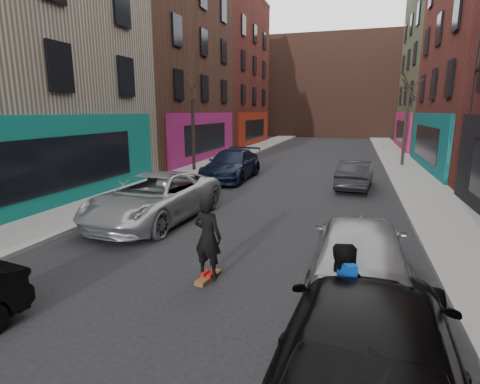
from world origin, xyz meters
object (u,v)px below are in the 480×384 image
Objects in this scene: tree_right_far at (407,113)px; pedestrian at (338,302)px; parked_left_end at (232,165)px; skateboarder at (208,237)px; parked_right_mid at (368,343)px; parked_left_far at (155,197)px; tree_left_far at (193,115)px; parked_right_end at (355,174)px; parked_right_far at (359,250)px; skateboard at (208,277)px.

pedestrian is (-3.20, -21.67, -2.61)m from tree_right_far.
parked_left_end is 12.43m from skateboarder.
parked_right_mid is (6.60, -14.58, -0.00)m from parked_left_end.
parked_left_far is at bearing -90.16° from parked_left_end.
tree_left_far reaches higher than parked_right_end.
parked_left_end is at bearing 93.90° from parked_left_far.
skateboard is (-3.12, -0.61, -0.76)m from parked_right_far.
tree_left_far is 1.60× the size of parked_right_end.
parked_right_end is at bearing -14.20° from tree_left_far.
parked_right_end is at bearing -109.70° from tree_right_far.
tree_left_far is 18.34m from pedestrian.
skateboard is (6.40, -13.73, -3.33)m from tree_left_far.
tree_left_far is at bearing 149.19° from parked_left_end.
parked_left_far is 9.18m from parked_right_mid.
tree_left_far is 10.07m from parked_right_end.
skateboard is (-6.00, -19.73, -3.48)m from tree_right_far.
skateboard is at bearing -66.02° from pedestrian.
skateboarder is (-6.00, -19.73, -2.54)m from tree_right_far.
skateboarder reaches higher than parked_right_mid.
tree_left_far is 3.58× the size of pedestrian.
parked_left_far is at bearing -73.94° from pedestrian.
parked_left_far is 1.41× the size of parked_right_end.
skateboarder reaches higher than parked_left_end.
tree_right_far is 1.26× the size of parked_right_mid.
skateboarder reaches higher than parked_left_far.
parked_left_far is 1.06× the size of parked_left_end.
parked_right_mid is 3.24m from parked_right_far.
tree_right_far is 18.74m from parked_left_far.
parked_right_mid is at bearing -59.60° from tree_left_far.
tree_left_far is 16.41m from parked_right_far.
parked_left_end is (3.00, -1.78, -2.59)m from tree_left_far.
tree_right_far is at bearing 39.44° from parked_left_end.
parked_left_end is at bearing -0.05° from parked_right_end.
parked_right_far reaches higher than parked_left_end.
parked_right_far reaches higher than skateboard.
parked_right_far is 3.27m from skateboard.
parked_left_far is 1.06× the size of parked_right_mid.
tree_left_far reaches higher than pedestrian.
tree_right_far is 20.92m from skateboard.
parked_right_mid is 1.33× the size of parked_right_end.
skateboard is (-3.00, -11.35, -0.62)m from parked_right_end.
skateboarder is at bearing -35.72° from parked_right_mid.
skateboard is at bearing -35.72° from parked_right_mid.
tree_right_far is 3.83× the size of skateboarder.
tree_right_far is at bearing 25.82° from tree_left_far.
parked_left_far is at bearing 142.29° from skateboard.
parked_right_end is (6.40, -0.60, -0.12)m from parked_left_end.
skateboard is 3.52m from pedestrian.
pedestrian is at bearing -66.10° from parked_left_end.
skateboard is 0.45× the size of skateboarder.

